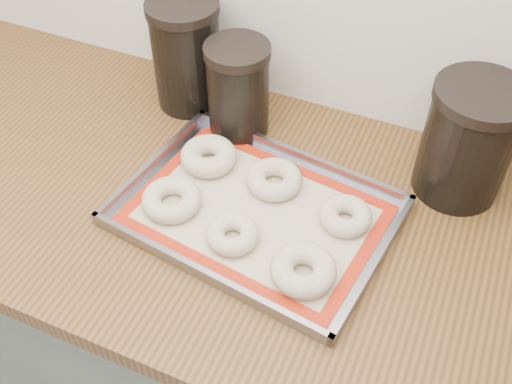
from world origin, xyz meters
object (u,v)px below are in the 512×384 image
at_px(bagel_back_right, 345,216).
at_px(canister_right, 468,141).
at_px(bagel_back_mid, 274,179).
at_px(bagel_back_left, 209,156).
at_px(canister_mid, 238,89).
at_px(canister_left, 187,54).
at_px(baking_tray, 256,213).
at_px(bagel_front_right, 303,270).
at_px(bagel_front_left, 172,200).
at_px(bagel_front_mid, 232,234).

bearing_deg(bagel_back_right, canister_right, 47.29).
height_order(bagel_back_mid, bagel_back_right, bagel_back_mid).
bearing_deg(bagel_back_left, canister_mid, 86.94).
height_order(bagel_back_mid, canister_left, canister_left).
height_order(baking_tray, canister_right, canister_right).
relative_size(baking_tray, bagel_front_right, 4.70).
height_order(bagel_back_mid, canister_mid, canister_mid).
xyz_separation_m(baking_tray, bagel_back_left, (-0.13, 0.08, 0.02)).
height_order(bagel_back_right, canister_mid, canister_mid).
distance_m(bagel_front_right, bagel_back_mid, 0.21).
bearing_deg(bagel_back_mid, canister_left, 147.08).
bearing_deg(canister_mid, bagel_back_right, -30.23).
distance_m(bagel_back_mid, canister_mid, 0.20).
xyz_separation_m(bagel_front_right, bagel_back_right, (0.03, 0.14, -0.00)).
distance_m(canister_left, canister_right, 0.56).
xyz_separation_m(bagel_back_mid, canister_right, (0.30, 0.14, 0.09)).
relative_size(canister_left, canister_right, 1.04).
bearing_deg(bagel_front_left, bagel_front_right, -10.76).
distance_m(bagel_front_right, bagel_back_left, 0.31).
relative_size(bagel_front_right, bagel_back_left, 1.00).
distance_m(baking_tray, bagel_back_left, 0.16).
xyz_separation_m(bagel_front_left, bagel_back_mid, (0.15, 0.12, 0.00)).
bearing_deg(canister_right, bagel_front_left, -150.32).
bearing_deg(canister_left, canister_mid, -17.42).
xyz_separation_m(bagel_front_left, canister_left, (-0.12, 0.29, 0.09)).
relative_size(baking_tray, bagel_front_left, 4.75).
relative_size(bagel_front_left, bagel_back_mid, 1.04).
distance_m(bagel_back_mid, canister_right, 0.34).
relative_size(bagel_front_left, canister_right, 0.48).
xyz_separation_m(bagel_front_right, bagel_back_left, (-0.25, 0.17, 0.00)).
bearing_deg(canister_mid, bagel_back_left, -93.06).
distance_m(bagel_front_mid, canister_left, 0.41).
height_order(bagel_front_mid, bagel_back_right, bagel_back_right).
height_order(canister_left, canister_right, canister_left).
bearing_deg(canister_right, bagel_front_right, -120.81).
bearing_deg(bagel_back_right, bagel_front_left, -163.54).
distance_m(bagel_front_left, canister_mid, 0.26).
height_order(bagel_front_mid, canister_right, canister_right).
relative_size(baking_tray, canister_right, 2.30).
relative_size(bagel_front_right, bagel_back_right, 1.17).
bearing_deg(baking_tray, bagel_back_mid, 87.27).
height_order(bagel_front_mid, canister_mid, canister_mid).
relative_size(bagel_back_mid, canister_left, 0.44).
bearing_deg(bagel_back_left, bagel_front_left, -94.95).
xyz_separation_m(bagel_front_right, canister_left, (-0.38, 0.34, 0.09)).
relative_size(baking_tray, bagel_back_left, 4.72).
height_order(bagel_front_left, bagel_back_right, same).
relative_size(bagel_front_left, bagel_back_left, 1.00).
bearing_deg(canister_mid, bagel_front_right, -50.08).
relative_size(bagel_front_left, bagel_back_right, 1.16).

